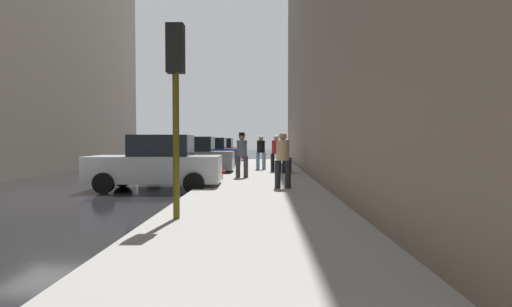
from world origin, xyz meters
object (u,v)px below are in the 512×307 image
parked_red_hatchback (218,151)px  pedestrian_in_jeans (261,151)px  pedestrian_in_red_jacket (276,151)px  rolling_suitcase (287,165)px  parked_silver_sedan (157,164)px  parked_blue_sedan (207,153)px  pedestrian_in_tan_coat (283,157)px  traffic_light (176,78)px  pedestrian_with_beanie (242,153)px  parked_gray_coupe (190,157)px  fire_hydrant (220,170)px

parked_red_hatchback → pedestrian_in_jeans: (3.33, -9.65, 0.26)m
pedestrian_in_red_jacket → rolling_suitcase: (0.47, -0.71, -0.61)m
parked_silver_sedan → parked_blue_sedan: 11.53m
rolling_suitcase → pedestrian_in_jeans: bearing=119.8°
pedestrian_in_jeans → pedestrian_in_tan_coat: (0.74, -7.95, 0.00)m
parked_red_hatchback → traffic_light: bearing=-85.3°
pedestrian_in_red_jacket → parked_red_hatchback: bearing=110.2°
pedestrian_in_jeans → pedestrian_in_tan_coat: bearing=-84.7°
pedestrian_in_jeans → rolling_suitcase: pedestrian_in_jeans is taller
pedestrian_with_beanie → parked_blue_sedan: bearing=106.6°
parked_blue_sedan → pedestrian_in_tan_coat: pedestrian_in_tan_coat is taller
parked_silver_sedan → parked_gray_coupe: bearing=90.0°
fire_hydrant → pedestrian_with_beanie: 1.19m
parked_blue_sedan → rolling_suitcase: (4.52, -6.40, -0.36)m
parked_gray_coupe → parked_blue_sedan: size_ratio=1.00×
fire_hydrant → rolling_suitcase: bearing=47.6°
pedestrian_in_jeans → rolling_suitcase: (1.19, -2.09, -0.61)m
pedestrian_in_red_jacket → pedestrian_with_beanie: size_ratio=0.96×
pedestrian_in_jeans → pedestrian_in_tan_coat: size_ratio=1.00×
traffic_light → pedestrian_with_beanie: traffic_light is taller
fire_hydrant → pedestrian_in_tan_coat: (2.26, -2.88, 0.61)m
pedestrian_in_tan_coat → rolling_suitcase: pedestrian_in_tan_coat is taller
traffic_light → pedestrian_in_red_jacket: (2.20, 11.38, -1.65)m
parked_silver_sedan → pedestrian_in_jeans: bearing=65.3°
parked_gray_coupe → pedestrian_in_jeans: (3.33, 1.58, 0.26)m
traffic_light → fire_hydrant: bearing=90.4°
pedestrian_with_beanie → pedestrian_in_tan_coat: bearing=-67.4°
parked_blue_sedan → pedestrian_in_tan_coat: 12.92m
parked_red_hatchback → pedestrian_in_jeans: size_ratio=2.48×
parked_silver_sedan → pedestrian_in_red_jacket: (4.05, 5.84, 0.26)m
pedestrian_in_jeans → traffic_light: bearing=-96.6°
parked_blue_sedan → parked_red_hatchback: 5.34m
parked_blue_sedan → parked_gray_coupe: bearing=-90.0°
fire_hydrant → pedestrian_with_beanie: size_ratio=0.40×
fire_hydrant → rolling_suitcase: 4.03m
parked_silver_sedan → fire_hydrant: 2.83m
parked_silver_sedan → traffic_light: traffic_light is taller
traffic_light → pedestrian_in_jeans: 12.94m
pedestrian_in_jeans → rolling_suitcase: 2.48m
parked_gray_coupe → fire_hydrant: (1.80, -3.48, -0.35)m
pedestrian_with_beanie → pedestrian_in_tan_coat: size_ratio=1.04×
parked_red_hatchback → fire_hydrant: bearing=-83.0°
parked_silver_sedan → rolling_suitcase: size_ratio=4.10×
pedestrian_in_red_jacket → parked_blue_sedan: bearing=125.5°
pedestrian_in_jeans → rolling_suitcase: bearing=-60.2°
traffic_light → pedestrian_in_tan_coat: (2.21, 4.81, -1.65)m
parked_red_hatchback → pedestrian_in_jeans: pedestrian_in_jeans is taller
parked_blue_sedan → rolling_suitcase: bearing=-54.8°
pedestrian_with_beanie → parked_silver_sedan: bearing=-133.5°
parked_gray_coupe → fire_hydrant: 3.94m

